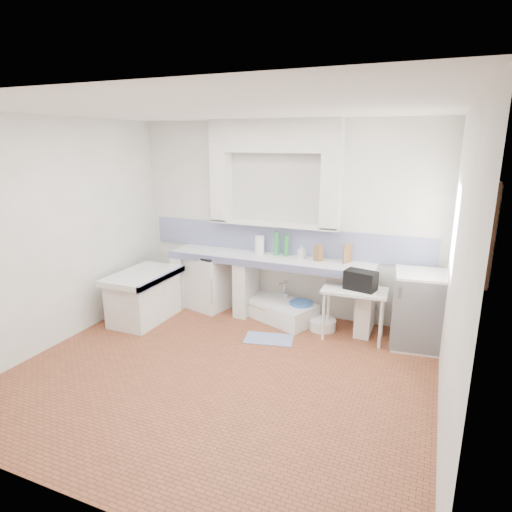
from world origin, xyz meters
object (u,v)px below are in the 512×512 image
at_px(stove, 209,281).
at_px(sink, 280,311).
at_px(fridge, 419,310).
at_px(side_table, 353,314).

relative_size(stove, sink, 0.80).
bearing_deg(stove, fridge, 12.23).
height_order(sink, fridge, fridge).
relative_size(sink, fridge, 1.08).
height_order(stove, side_table, stove).
xyz_separation_m(sink, fridge, (1.87, -0.11, 0.35)).
bearing_deg(fridge, stove, 171.14).
bearing_deg(fridge, side_table, -177.78).
xyz_separation_m(side_table, fridge, (0.78, 0.12, 0.14)).
bearing_deg(sink, stove, -159.43).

